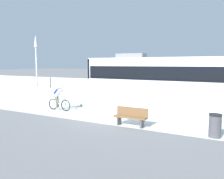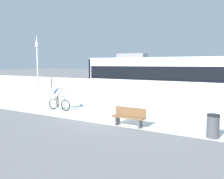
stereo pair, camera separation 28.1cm
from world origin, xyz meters
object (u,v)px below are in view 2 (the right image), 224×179
(cyclist_on_bike, at_px, (59,98))
(lamp_post_antenna, at_px, (37,60))
(bench, at_px, (129,116))
(trash_bin, at_px, (213,126))
(tram, at_px, (154,77))

(cyclist_on_bike, distance_m, lamp_post_antenna, 5.31)
(cyclist_on_bike, bearing_deg, bench, -12.89)
(lamp_post_antenna, bearing_deg, bench, -19.36)
(trash_bin, relative_size, bench, 0.60)
(tram, height_order, trash_bin, tram)
(cyclist_on_bike, distance_m, trash_bin, 9.40)
(lamp_post_antenna, height_order, bench, lamp_post_antenna)
(tram, xyz_separation_m, lamp_post_antenna, (-8.04, -4.70, 1.40))
(cyclist_on_bike, height_order, trash_bin, cyclist_on_bike)
(tram, relative_size, bench, 6.91)
(tram, relative_size, cyclist_on_bike, 6.25)
(tram, xyz_separation_m, cyclist_on_bike, (-3.87, -6.85, -1.09))
(cyclist_on_bike, bearing_deg, tram, 60.53)
(cyclist_on_bike, relative_size, bench, 1.11)
(tram, height_order, lamp_post_antenna, lamp_post_antenna)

